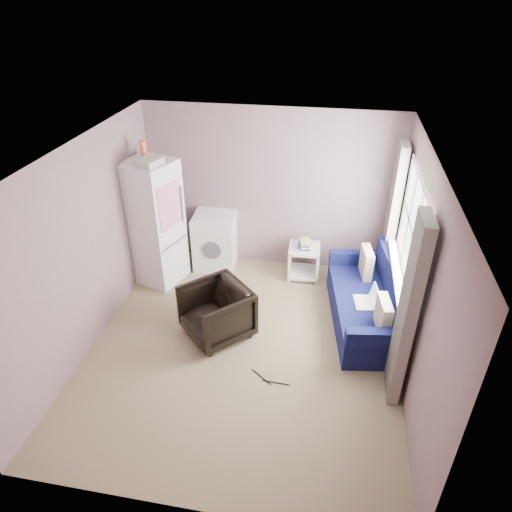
{
  "coord_description": "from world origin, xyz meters",
  "views": [
    {
      "loc": [
        0.92,
        -4.22,
        4.0
      ],
      "look_at": [
        0.05,
        0.6,
        1.0
      ],
      "focal_mm": 32.0,
      "sensor_mm": 36.0,
      "label": 1
    }
  ],
  "objects_px": {
    "washing_machine": "(215,239)",
    "fridge": "(155,223)",
    "armchair": "(216,310)",
    "side_table": "(304,259)",
    "sofa": "(372,305)"
  },
  "relations": [
    {
      "from": "washing_machine",
      "to": "armchair",
      "type": "bearing_deg",
      "value": -79.1
    },
    {
      "from": "washing_machine",
      "to": "sofa",
      "type": "bearing_deg",
      "value": -27.86
    },
    {
      "from": "fridge",
      "to": "side_table",
      "type": "relative_size",
      "value": 3.36
    },
    {
      "from": "fridge",
      "to": "sofa",
      "type": "bearing_deg",
      "value": 8.03
    },
    {
      "from": "washing_machine",
      "to": "sofa",
      "type": "xyz_separation_m",
      "value": [
        2.4,
        -1.06,
        -0.16
      ]
    },
    {
      "from": "washing_machine",
      "to": "fridge",
      "type": "bearing_deg",
      "value": -149.59
    },
    {
      "from": "armchair",
      "to": "fridge",
      "type": "bearing_deg",
      "value": -178.2
    },
    {
      "from": "fridge",
      "to": "side_table",
      "type": "bearing_deg",
      "value": 29.29
    },
    {
      "from": "fridge",
      "to": "washing_machine",
      "type": "distance_m",
      "value": 1.03
    },
    {
      "from": "fridge",
      "to": "side_table",
      "type": "distance_m",
      "value": 2.3
    },
    {
      "from": "armchair",
      "to": "side_table",
      "type": "distance_m",
      "value": 1.85
    },
    {
      "from": "armchair",
      "to": "fridge",
      "type": "xyz_separation_m",
      "value": [
        -1.19,
        1.13,
        0.56
      ]
    },
    {
      "from": "armchair",
      "to": "washing_machine",
      "type": "distance_m",
      "value": 1.7
    },
    {
      "from": "washing_machine",
      "to": "sofa",
      "type": "distance_m",
      "value": 2.63
    },
    {
      "from": "armchair",
      "to": "sofa",
      "type": "distance_m",
      "value": 2.05
    }
  ]
}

